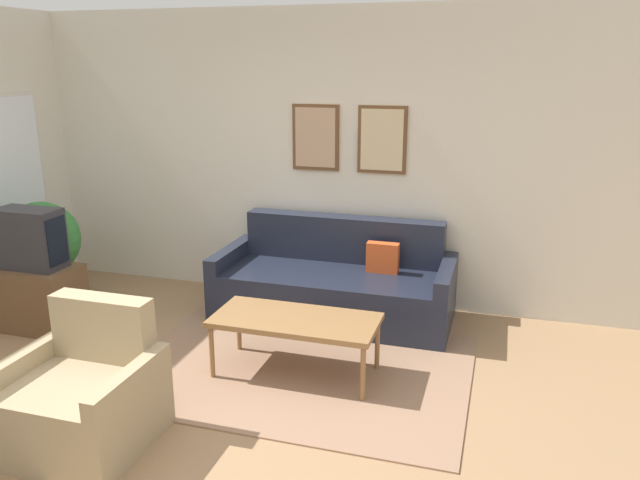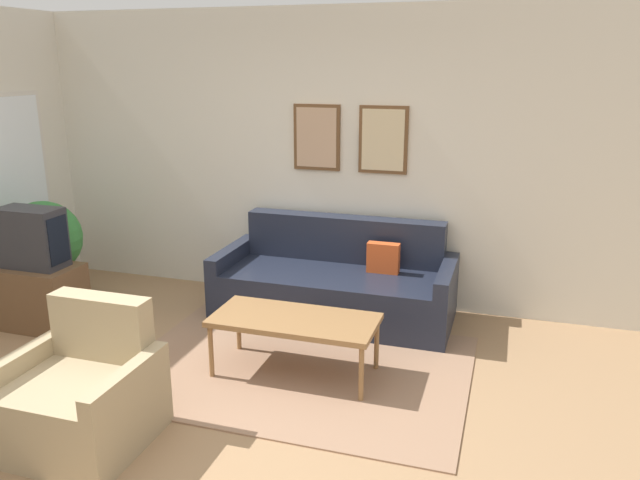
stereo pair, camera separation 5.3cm
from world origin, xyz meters
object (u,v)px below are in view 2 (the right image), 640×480
couch (336,285)px  potted_plant_tall (44,242)px  armchair (81,397)px  tv (32,238)px  coffee_table (294,322)px

couch → potted_plant_tall: potted_plant_tall is taller
armchair → potted_plant_tall: size_ratio=0.81×
tv → potted_plant_tall: tv is taller
couch → armchair: bearing=-112.0°
coffee_table → potted_plant_tall: size_ratio=1.16×
couch → armchair: 2.49m
coffee_table → armchair: armchair is taller
coffee_table → couch: bearing=90.9°
potted_plant_tall → coffee_table: bearing=-10.2°
coffee_table → tv: (-2.40, 0.16, 0.39)m
couch → armchair: size_ratio=2.50×
couch → tv: bearing=-157.5°
tv → potted_plant_tall: bearing=116.4°
armchair → potted_plant_tall: bearing=131.0°
tv → couch: bearing=22.5°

